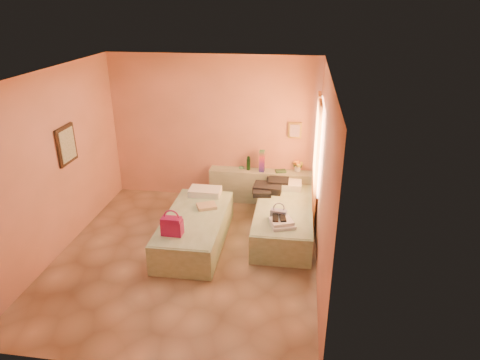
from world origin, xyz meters
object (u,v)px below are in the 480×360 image
object	(u,v)px
headboard_ledge	(262,186)
water_bottle	(248,163)
bed_left	(195,229)
blue_handbag	(279,215)
towel_stack	(283,223)
green_book	(281,171)
magenta_handbag	(172,226)
bed_right	(283,221)
flower_vase	(298,165)

from	to	relation	value
headboard_ledge	water_bottle	xyz separation A→B (m)	(-0.28, 0.02, 0.46)
bed_left	blue_handbag	size ratio (longest dim) A/B	7.92
headboard_ledge	towel_stack	distance (m)	1.92
green_book	water_bottle	bearing A→B (deg)	161.78
magenta_handbag	towel_stack	distance (m)	1.67
headboard_ledge	bed_right	size ratio (longest dim) A/B	1.02
bed_left	magenta_handbag	distance (m)	0.75
magenta_handbag	blue_handbag	distance (m)	1.67
magenta_handbag	towel_stack	xyz separation A→B (m)	(1.60, 0.47, -0.09)
water_bottle	blue_handbag	distance (m)	1.79
water_bottle	flower_vase	bearing A→B (deg)	3.37
magenta_handbag	water_bottle	bearing A→B (deg)	72.16
towel_stack	bed_left	bearing A→B (deg)	174.35
flower_vase	magenta_handbag	bearing A→B (deg)	-126.64
green_book	flower_vase	bearing A→B (deg)	-2.88
headboard_ledge	bed_right	bearing A→B (deg)	-68.25
headboard_ledge	bed_left	xyz separation A→B (m)	(-0.93, -1.70, -0.08)
headboard_ledge	bed_right	world-z (taller)	headboard_ledge
bed_left	blue_handbag	xyz separation A→B (m)	(1.34, 0.08, 0.33)
water_bottle	towel_stack	size ratio (longest dim) A/B	0.75
bed_left	towel_stack	distance (m)	1.46
headboard_ledge	flower_vase	distance (m)	0.81
headboard_ledge	magenta_handbag	world-z (taller)	magenta_handbag
water_bottle	blue_handbag	world-z (taller)	water_bottle
green_book	magenta_handbag	size ratio (longest dim) A/B	0.64
water_bottle	magenta_handbag	size ratio (longest dim) A/B	0.85
headboard_ledge	blue_handbag	distance (m)	1.69
headboard_ledge	water_bottle	distance (m)	0.53
headboard_ledge	magenta_handbag	bearing A→B (deg)	-115.64
towel_stack	blue_handbag	bearing A→B (deg)	109.12
bed_left	blue_handbag	distance (m)	1.39
blue_handbag	towel_stack	world-z (taller)	blue_handbag
bed_right	flower_vase	bearing A→B (deg)	81.28
headboard_ledge	towel_stack	world-z (taller)	headboard_ledge
green_book	towel_stack	size ratio (longest dim) A/B	0.56
green_book	magenta_handbag	distance (m)	2.73
water_bottle	magenta_handbag	xyz separation A→B (m)	(-0.83, -2.33, -0.14)
bed_left	flower_vase	distance (m)	2.44
bed_left	bed_right	world-z (taller)	same
bed_right	towel_stack	bearing A→B (deg)	-89.51
headboard_ledge	bed_right	distance (m)	1.29
headboard_ledge	green_book	xyz separation A→B (m)	(0.35, -0.00, 0.34)
bed_right	magenta_handbag	world-z (taller)	magenta_handbag
green_book	flower_vase	size ratio (longest dim) A/B	0.76
bed_left	towel_stack	world-z (taller)	towel_stack
blue_handbag	towel_stack	xyz separation A→B (m)	(0.08, -0.22, -0.03)
blue_handbag	green_book	bearing A→B (deg)	102.01
blue_handbag	magenta_handbag	bearing A→B (deg)	-145.68
magenta_handbag	blue_handbag	xyz separation A→B (m)	(1.52, 0.70, -0.06)
headboard_ledge	towel_stack	xyz separation A→B (m)	(0.49, -1.84, 0.23)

